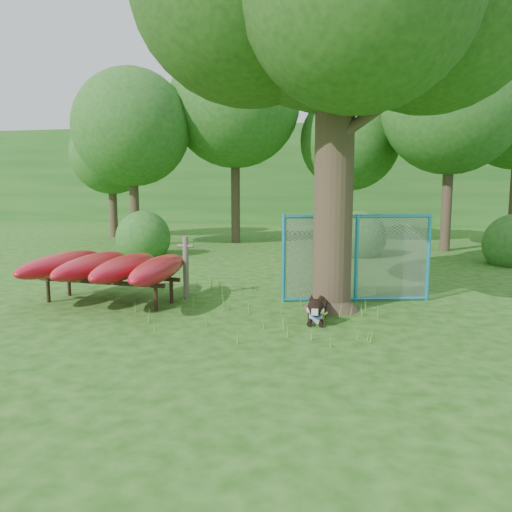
# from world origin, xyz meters

# --- Properties ---
(ground) EXTENTS (80.00, 80.00, 0.00)m
(ground) POSITION_xyz_m (0.00, 0.00, 0.00)
(ground) COLOR #1C4C0F
(ground) RESTS_ON ground
(wooden_post) EXTENTS (0.34, 0.12, 1.27)m
(wooden_post) POSITION_xyz_m (-1.41, 1.80, 0.67)
(wooden_post) COLOR brown
(wooden_post) RESTS_ON ground
(kayak_rack) EXTENTS (2.97, 2.95, 0.95)m
(kayak_rack) POSITION_xyz_m (-2.73, 1.03, 0.73)
(kayak_rack) COLOR black
(kayak_rack) RESTS_ON ground
(husky_dog) EXTENTS (0.30, 1.19, 0.53)m
(husky_dog) POSITION_xyz_m (1.41, 0.56, 0.19)
(husky_dog) COLOR black
(husky_dog) RESTS_ON ground
(fence_section) EXTENTS (2.91, 0.83, 2.91)m
(fence_section) POSITION_xyz_m (2.03, 2.20, 0.87)
(fence_section) COLOR #2A95C4
(fence_section) RESTS_ON ground
(wildflower_clump) EXTENTS (0.11, 0.10, 0.24)m
(wildflower_clump) POSITION_xyz_m (1.55, 0.27, 0.19)
(wildflower_clump) COLOR #518A2D
(wildflower_clump) RESTS_ON ground
(bg_tree_a) EXTENTS (4.40, 4.40, 6.70)m
(bg_tree_a) POSITION_xyz_m (-6.50, 10.00, 4.48)
(bg_tree_a) COLOR #392C1F
(bg_tree_a) RESTS_ON ground
(bg_tree_b) EXTENTS (5.20, 5.20, 8.22)m
(bg_tree_b) POSITION_xyz_m (-3.00, 12.00, 5.61)
(bg_tree_b) COLOR #392C1F
(bg_tree_b) RESTS_ON ground
(bg_tree_c) EXTENTS (4.00, 4.00, 6.12)m
(bg_tree_c) POSITION_xyz_m (1.50, 13.00, 4.11)
(bg_tree_c) COLOR #392C1F
(bg_tree_c) RESTS_ON ground
(bg_tree_d) EXTENTS (4.80, 4.80, 7.50)m
(bg_tree_d) POSITION_xyz_m (5.00, 11.00, 5.08)
(bg_tree_d) COLOR #392C1F
(bg_tree_d) RESTS_ON ground
(bg_tree_f) EXTENTS (3.60, 3.60, 5.55)m
(bg_tree_f) POSITION_xyz_m (-9.00, 13.00, 3.73)
(bg_tree_f) COLOR #392C1F
(bg_tree_f) RESTS_ON ground
(shrub_left) EXTENTS (1.80, 1.80, 1.80)m
(shrub_left) POSITION_xyz_m (-5.00, 7.50, 0.00)
(shrub_left) COLOR #21571C
(shrub_left) RESTS_ON ground
(shrub_mid) EXTENTS (1.80, 1.80, 1.80)m
(shrub_mid) POSITION_xyz_m (2.00, 9.00, 0.00)
(shrub_mid) COLOR #21571C
(shrub_mid) RESTS_ON ground
(wooded_hillside) EXTENTS (80.00, 12.00, 6.00)m
(wooded_hillside) POSITION_xyz_m (0.00, 28.00, 3.00)
(wooded_hillside) COLOR #21571C
(wooded_hillside) RESTS_ON ground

